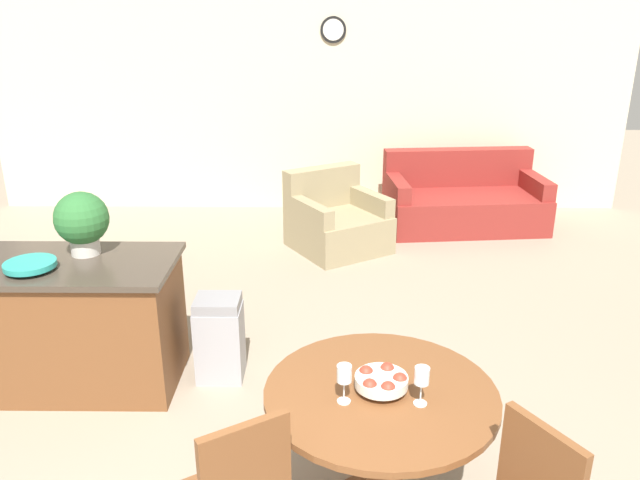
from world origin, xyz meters
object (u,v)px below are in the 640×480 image
(teal_bowl, at_px, (30,265))
(trash_bin, at_px, (220,338))
(fruit_bowl, at_px, (382,381))
(kitchen_island, at_px, (79,323))
(potted_plant, at_px, (82,221))
(couch, at_px, (463,202))
(dining_table, at_px, (380,419))
(wine_glass_right, at_px, (422,377))
(armchair, at_px, (336,223))
(wine_glass_left, at_px, (344,375))

(teal_bowl, relative_size, trash_bin, 0.52)
(fruit_bowl, distance_m, kitchen_island, 2.32)
(potted_plant, bearing_deg, kitchen_island, -111.73)
(teal_bowl, distance_m, couch, 5.04)
(teal_bowl, bearing_deg, potted_plant, 49.94)
(potted_plant, bearing_deg, couch, 44.94)
(fruit_bowl, xyz_separation_m, potted_plant, (-1.90, 1.34, 0.35))
(dining_table, relative_size, potted_plant, 2.64)
(wine_glass_right, xyz_separation_m, potted_plant, (-2.07, 1.45, 0.27))
(wine_glass_right, relative_size, trash_bin, 0.32)
(fruit_bowl, distance_m, potted_plant, 2.35)
(wine_glass_right, bearing_deg, kitchen_island, 148.67)
(fruit_bowl, bearing_deg, potted_plant, 144.71)
(dining_table, relative_size, armchair, 0.93)
(wine_glass_left, distance_m, potted_plant, 2.25)
(fruit_bowl, xyz_separation_m, wine_glass_left, (-0.18, -0.09, 0.09))
(trash_bin, height_order, couch, couch)
(wine_glass_right, relative_size, couch, 0.10)
(wine_glass_right, relative_size, potted_plant, 0.45)
(teal_bowl, xyz_separation_m, trash_bin, (1.13, 0.22, -0.64))
(fruit_bowl, xyz_separation_m, teal_bowl, (-2.14, 1.05, 0.16))
(kitchen_island, bearing_deg, couch, 45.71)
(dining_table, height_order, wine_glass_left, wine_glass_left)
(dining_table, xyz_separation_m, potted_plant, (-1.90, 1.34, 0.58))
(dining_table, distance_m, fruit_bowl, 0.22)
(wine_glass_left, height_order, teal_bowl, teal_bowl)
(armchair, bearing_deg, potted_plant, -156.76)
(fruit_bowl, relative_size, trash_bin, 0.42)
(teal_bowl, height_order, potted_plant, potted_plant)
(dining_table, height_order, armchair, armchair)
(couch, bearing_deg, potted_plant, -140.49)
(kitchen_island, distance_m, armchair, 3.20)
(potted_plant, bearing_deg, fruit_bowl, -35.29)
(fruit_bowl, xyz_separation_m, trash_bin, (-1.01, 1.27, -0.49))
(fruit_bowl, height_order, teal_bowl, teal_bowl)
(wine_glass_left, distance_m, wine_glass_right, 0.36)
(wine_glass_left, height_order, kitchen_island, wine_glass_left)
(wine_glass_right, bearing_deg, trash_bin, 130.87)
(teal_bowl, bearing_deg, armchair, 54.54)
(wine_glass_right, xyz_separation_m, armchair, (-0.34, 3.94, -0.59))
(wine_glass_left, distance_m, armchair, 3.97)
(trash_bin, bearing_deg, dining_table, -51.37)
(wine_glass_right, distance_m, kitchen_island, 2.53)
(wine_glass_right, distance_m, couch, 4.89)
(dining_table, bearing_deg, teal_bowl, 153.96)
(dining_table, xyz_separation_m, trash_bin, (-1.01, 1.27, -0.27))
(dining_table, bearing_deg, trash_bin, 128.63)
(dining_table, relative_size, fruit_bowl, 4.42)
(dining_table, relative_size, wine_glass_left, 5.84)
(wine_glass_right, bearing_deg, fruit_bowl, 149.26)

